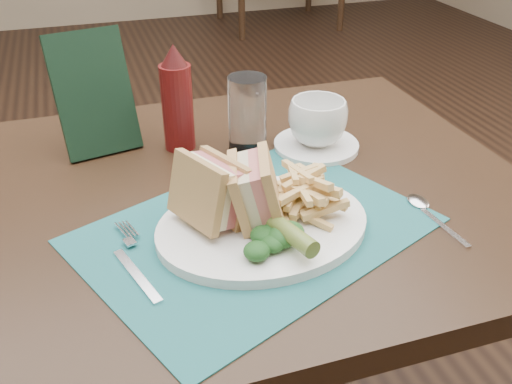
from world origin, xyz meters
The scene contains 17 objects.
floor centered at (0.00, 0.00, 0.00)m, with size 7.00×7.00×0.00m, color black.
wall_back centered at (0.00, 3.50, 0.00)m, with size 6.00×6.00×0.00m, color gray.
table_main centered at (0.00, -0.50, 0.38)m, with size 0.90×0.75×0.75m, color black, non-canonical shape.
placemat centered at (-0.02, -0.63, 0.75)m, with size 0.46×0.33×0.00m, color #1C595A.
plate centered at (-0.01, -0.63, 0.76)m, with size 0.30×0.24×0.01m, color white, non-canonical shape.
sandwich_half_a centered at (-0.10, -0.62, 0.82)m, with size 0.06×0.10×0.09m, color tan, non-canonical shape.
sandwich_half_b centered at (-0.04, -0.62, 0.82)m, with size 0.06×0.10×0.09m, color tan, non-canonical shape.
kale_garnish centered at (-0.01, -0.69, 0.78)m, with size 0.11×0.08×0.03m, color #153A16, non-canonical shape.
pickle_spear centered at (0.00, -0.68, 0.79)m, with size 0.02×0.02×0.12m, color #526526.
fries_pile centered at (0.05, -0.61, 0.80)m, with size 0.18×0.20×0.06m, color #D9B36C, non-canonical shape.
fork centered at (-0.19, -0.65, 0.76)m, with size 0.03×0.17×0.01m, color silver, non-canonical shape.
spoon centered at (0.23, -0.68, 0.76)m, with size 0.03×0.15×0.01m, color silver, non-canonical shape.
saucer centered at (0.16, -0.42, 0.76)m, with size 0.15×0.15×0.01m, color white.
coffee_cup centered at (0.16, -0.42, 0.80)m, with size 0.10×0.10×0.08m, color white.
drinking_glass centered at (0.05, -0.38, 0.81)m, with size 0.07×0.07×0.13m, color white.
ketchup_bottle centered at (-0.07, -0.34, 0.84)m, with size 0.05×0.05×0.19m, color #500D0D, non-canonical shape.
check_presenter centered at (-0.20, -0.30, 0.85)m, with size 0.13×0.01×0.21m, color black.
Camera 1 is at (-0.22, -1.25, 1.21)m, focal length 40.00 mm.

